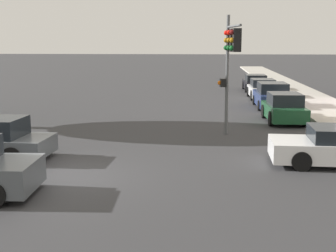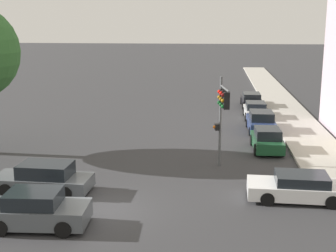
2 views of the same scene
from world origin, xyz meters
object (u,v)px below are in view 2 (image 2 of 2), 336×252
Objects in this scene: parked_car_1 at (261,122)px; traffic_signal at (222,105)px; parked_car_2 at (255,111)px; parked_car_3 at (251,100)px; crossing_car_2 at (298,187)px; crossing_car_0 at (37,210)px; parked_car_0 at (267,140)px; crossing_car_3 at (44,178)px.

traffic_signal is at bearing 161.48° from parked_car_1.
parked_car_2 reaches higher than parked_car_3.
traffic_signal is 1.12× the size of crossing_car_2.
crossing_car_0 is at bearing 148.67° from parked_car_1.
parked_car_0 is 5.27m from parked_car_1.
crossing_car_3 is (-11.99, -0.14, 0.06)m from crossing_car_2.
crossing_car_2 is at bearing -179.58° from parked_car_3.
parked_car_3 is (10.39, 27.85, -0.06)m from crossing_car_0.
parked_car_1 is 4.82m from parked_car_2.
crossing_car_2 is at bearing -177.90° from parked_car_0.
parked_car_1 is 1.06× the size of parked_car_2.
crossing_car_0 is 0.86× the size of crossing_car_3.
parked_car_1 reaches higher than parked_car_3.
crossing_car_3 is at bearing 104.04° from crossing_car_0.
traffic_signal reaches higher than parked_car_2.
parked_car_2 is at bearing -120.01° from crossing_car_3.
parked_car_1 is (3.03, 9.48, -2.89)m from traffic_signal.
crossing_car_0 is 11.53m from crossing_car_2.
parked_car_1 reaches higher than crossing_car_3.
parked_car_1 is (10.37, 17.59, 0.01)m from crossing_car_0.
crossing_car_3 reaches higher than crossing_car_2.
crossing_car_0 is 29.73m from parked_car_3.
parked_car_2 is (11.52, 18.57, 0.00)m from crossing_car_3.
parked_car_0 is at bearing 178.97° from parked_car_2.
crossing_car_3 is at bearing 139.17° from parked_car_1.
traffic_signal is at bearing -48.05° from crossing_car_2.
traffic_signal is at bearing 44.95° from crossing_car_0.
parked_car_1 is at bearing 179.73° from parked_car_2.
parked_car_2 is at bearing 178.91° from parked_car_3.
traffic_signal is 1.31× the size of parked_car_0.
crossing_car_0 reaches higher than parked_car_2.
traffic_signal is at bearing 170.63° from parked_car_3.
parked_car_0 is (-0.55, 8.33, 0.09)m from crossing_car_2.
crossing_car_0 is at bearing 158.95° from parked_car_3.
parked_car_2 is (-0.47, 18.43, 0.06)m from crossing_car_2.
parked_car_0 is 0.95× the size of parked_car_2.
parked_car_1 is 10.26m from parked_car_3.
parked_car_0 is at bearing -84.40° from crossing_car_2.
crossing_car_3 is at bearing 2.52° from crossing_car_2.
parked_car_1 is at bearing 179.29° from parked_car_3.
crossing_car_3 is at bearing 17.63° from traffic_signal.
crossing_car_0 is (-7.34, -8.11, -2.90)m from traffic_signal.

